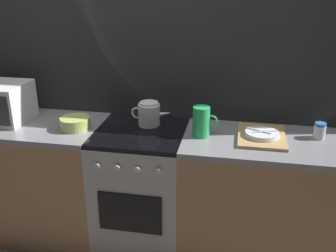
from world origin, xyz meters
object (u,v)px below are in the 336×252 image
at_px(spice_jar, 320,131).
at_px(kettle, 149,114).
at_px(stove_unit, 142,189).
at_px(dish_pile, 262,135).
at_px(mixing_bowl, 75,123).
at_px(pitcher, 201,122).

bearing_deg(spice_jar, kettle, 178.73).
xyz_separation_m(stove_unit, dish_pile, (0.80, 0.03, 0.47)).
bearing_deg(mixing_bowl, pitcher, 2.28).
height_order(kettle, dish_pile, kettle).
relative_size(stove_unit, kettle, 3.16).
height_order(stove_unit, kettle, kettle).
bearing_deg(pitcher, stove_unit, 178.96).
relative_size(mixing_bowl, pitcher, 1.00).
bearing_deg(stove_unit, pitcher, -1.04).
height_order(dish_pile, spice_jar, spice_jar).
bearing_deg(mixing_bowl, spice_jar, 4.91).
height_order(kettle, mixing_bowl, kettle).
height_order(pitcher, dish_pile, pitcher).
xyz_separation_m(dish_pile, spice_jar, (0.36, 0.06, 0.03)).
bearing_deg(dish_pile, mixing_bowl, -176.53).
xyz_separation_m(kettle, spice_jar, (1.12, -0.02, -0.03)).
bearing_deg(spice_jar, pitcher, -172.10).
distance_m(kettle, pitcher, 0.40).
bearing_deg(stove_unit, mixing_bowl, -174.64).
relative_size(dish_pile, spice_jar, 3.81).
bearing_deg(spice_jar, mixing_bowl, -175.09).
bearing_deg(pitcher, kettle, 161.11).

